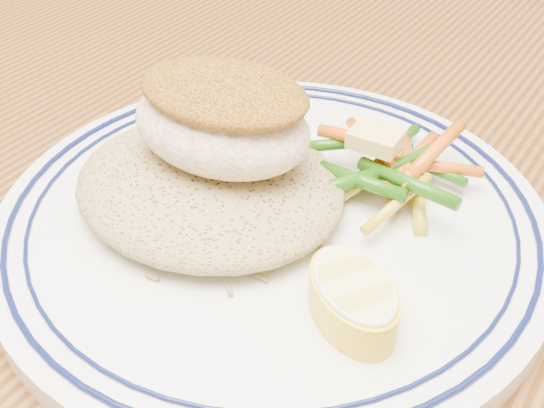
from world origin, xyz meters
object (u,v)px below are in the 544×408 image
Objects in this scene: lemon_wedge at (353,298)px; vegetable_pile at (389,168)px; plate at (272,219)px; dining_table at (284,320)px; rice_pilaf at (209,180)px; fish_fillet at (222,117)px.

vegetable_pile is at bearing 107.43° from lemon_wedge.
dining_table is at bearing 106.14° from plate.
plate is 0.04m from rice_pilaf.
dining_table is 0.14m from vegetable_pile.
fish_fillet reaches higher than lemon_wedge.
fish_fillet is 1.44× the size of lemon_wedge.
fish_fillet is (0.00, 0.01, 0.03)m from rice_pilaf.
lemon_wedge is (0.10, -0.04, -0.03)m from fish_fillet.
rice_pilaf is at bearing -124.41° from dining_table.
lemon_wedge is (0.10, -0.03, -0.00)m from rice_pilaf.
rice_pilaf is 0.10m from vegetable_pile.
dining_table is at bearing 139.20° from lemon_wedge.
plate is at bearing -73.86° from dining_table.
lemon_wedge is at bearing -16.64° from rice_pilaf.
vegetable_pile reaches higher than dining_table.
dining_table is 0.16m from fish_fillet.
vegetable_pile is at bearing 40.82° from rice_pilaf.
dining_table is 0.11m from plate.
fish_fillet is (-0.03, 0.00, 0.05)m from plate.
rice_pilaf reaches higher than lemon_wedge.
rice_pilaf is 2.11× the size of lemon_wedge.
dining_table is 14.79× the size of fish_fillet.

